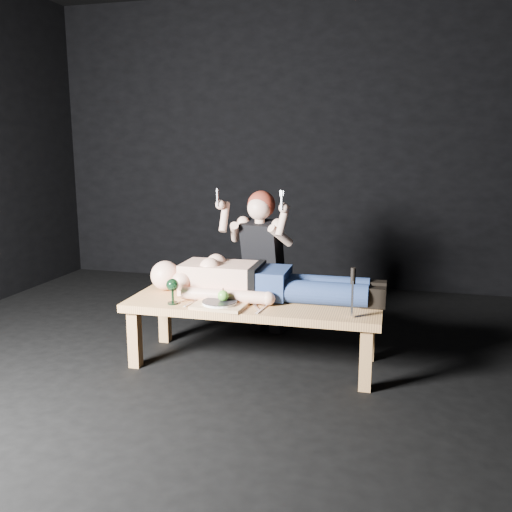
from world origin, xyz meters
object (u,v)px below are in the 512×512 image
lying_man (265,278)px  kneeling_woman (266,261)px  serving_tray (220,305)px  carving_knife (353,293)px  table (254,332)px  goblet (173,291)px

lying_man → kneeling_woman: 0.55m
kneeling_woman → serving_tray: size_ratio=3.48×
carving_knife → table: bearing=162.2°
table → serving_tray: bearing=-132.7°
kneeling_woman → serving_tray: (-0.10, -0.85, -0.13)m
serving_tray → carving_knife: 0.87m
serving_tray → goblet: (-0.32, -0.01, 0.08)m
kneeling_woman → goblet: 0.96m
table → goblet: goblet is taller
kneeling_woman → lying_man: bearing=-66.1°
serving_tray → carving_knife: carving_knife is taller
serving_tray → carving_knife: bearing=-0.2°
lying_man → carving_knife: bearing=-27.6°
carving_knife → goblet: bearing=179.4°
carving_knife → kneeling_woman: bearing=130.6°
table → carving_knife: bearing=-17.8°
serving_tray → goblet: bearing=-177.7°
table → carving_knife: size_ratio=5.48×
lying_man → goblet: bearing=-150.9°
kneeling_woman → goblet: size_ratio=6.87×
kneeling_woman → goblet: bearing=-106.0°
table → kneeling_woman: kneeling_woman is taller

